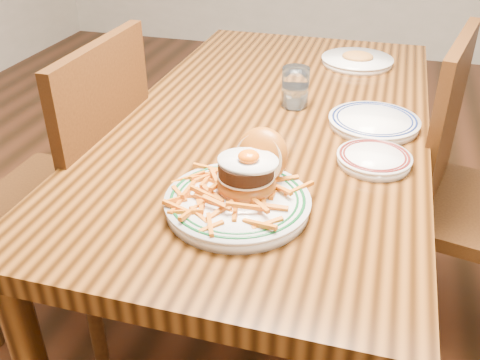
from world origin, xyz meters
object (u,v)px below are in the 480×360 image
(chair_left, at_px, (78,191))
(table, at_px, (273,142))
(chair_right, at_px, (477,194))
(main_plate, at_px, (242,189))
(side_plate, at_px, (374,158))

(chair_left, bearing_deg, table, 21.30)
(table, height_order, chair_right, chair_right)
(table, xyz_separation_m, chair_right, (0.60, 0.10, -0.14))
(table, height_order, chair_left, chair_left)
(main_plate, distance_m, side_plate, 0.36)
(chair_left, bearing_deg, chair_right, 15.47)
(table, relative_size, main_plate, 4.98)
(chair_right, bearing_deg, chair_left, 27.14)
(chair_left, height_order, side_plate, chair_left)
(table, distance_m, chair_left, 0.60)
(chair_right, bearing_deg, side_plate, 57.42)
(table, relative_size, side_plate, 8.67)
(table, bearing_deg, main_plate, -85.69)
(chair_right, height_order, main_plate, chair_right)
(table, bearing_deg, side_plate, -36.36)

